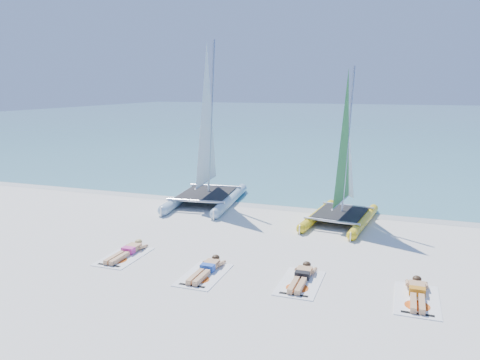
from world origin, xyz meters
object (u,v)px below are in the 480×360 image
(towel_b, at_px, (204,275))
(towel_a, at_px, (124,256))
(sunbather_c, at_px, (302,276))
(catamaran_blue, at_px, (207,153))
(sunbather_a, at_px, (128,251))
(catamaran_yellow, at_px, (345,171))
(towel_c, at_px, (300,283))
(towel_d, at_px, (417,300))
(sunbather_b, at_px, (207,268))
(sunbather_d, at_px, (417,292))

(towel_b, bearing_deg, towel_a, 170.53)
(towel_a, distance_m, sunbather_c, 5.26)
(catamaran_blue, bearing_deg, towel_a, -93.88)
(catamaran_blue, bearing_deg, sunbather_a, -93.81)
(catamaran_yellow, bearing_deg, towel_a, -125.52)
(towel_a, height_order, sunbather_c, sunbather_c)
(catamaran_blue, xyz_separation_m, towel_c, (5.55, -6.93, -2.11))
(catamaran_yellow, bearing_deg, catamaran_blue, 179.78)
(towel_c, xyz_separation_m, sunbather_c, (-0.00, 0.19, 0.11))
(sunbather_c, height_order, towel_d, sunbather_c)
(sunbather_b, bearing_deg, sunbather_a, 170.53)
(sunbather_a, xyz_separation_m, towel_b, (2.75, -0.65, -0.11))
(towel_b, bearing_deg, sunbather_c, 11.97)
(sunbather_a, bearing_deg, towel_c, -3.41)
(sunbather_c, height_order, sunbather_d, same)
(catamaran_yellow, height_order, towel_a, catamaran_yellow)
(towel_a, height_order, towel_d, same)
(sunbather_c, bearing_deg, towel_c, -90.00)
(towel_d, distance_m, sunbather_d, 0.22)
(catamaran_yellow, xyz_separation_m, sunbather_d, (2.50, -6.07, -1.72))
(catamaran_yellow, xyz_separation_m, towel_b, (-2.77, -6.56, -1.82))
(towel_b, relative_size, sunbather_c, 1.07)
(towel_c, bearing_deg, towel_d, -0.70)
(sunbather_c, bearing_deg, sunbather_b, -172.30)
(towel_c, relative_size, towel_d, 1.00)
(sunbather_a, bearing_deg, towel_d, -2.47)
(towel_a, height_order, sunbather_d, sunbather_d)
(towel_c, bearing_deg, sunbather_a, 176.59)
(catamaran_yellow, bearing_deg, towel_c, -85.85)
(towel_b, distance_m, sunbather_c, 2.56)
(sunbather_d, bearing_deg, towel_b, -174.62)
(catamaran_yellow, xyz_separation_m, towel_c, (-0.27, -6.22, -1.82))
(catamaran_blue, distance_m, sunbather_c, 8.95)
(towel_b, height_order, towel_c, same)
(catamaran_yellow, bearing_deg, sunbather_b, -106.88)
(sunbather_c, bearing_deg, towel_a, -179.22)
(sunbather_b, bearing_deg, towel_d, 1.22)
(catamaran_yellow, height_order, sunbather_c, catamaran_yellow)
(sunbather_c, relative_size, sunbather_d, 1.00)
(towel_a, height_order, sunbather_a, sunbather_a)
(catamaran_blue, height_order, towel_b, catamaran_blue)
(towel_d, bearing_deg, sunbather_a, 177.53)
(catamaran_yellow, bearing_deg, towel_b, -106.27)
(catamaran_yellow, relative_size, sunbather_d, 3.37)
(sunbather_a, height_order, towel_d, sunbather_a)
(towel_a, bearing_deg, sunbather_a, 90.00)
(sunbather_b, relative_size, sunbather_c, 1.00)
(towel_d, bearing_deg, catamaran_blue, 140.09)
(towel_b, xyz_separation_m, towel_c, (2.50, 0.34, 0.00))
(towel_a, bearing_deg, towel_c, -1.32)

